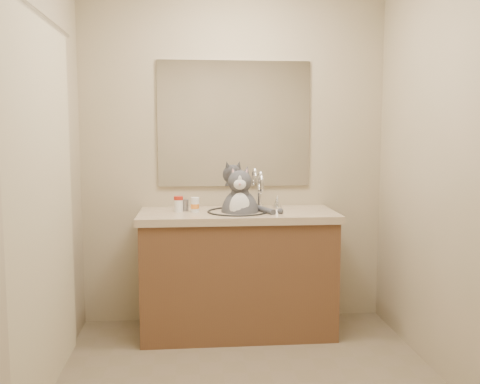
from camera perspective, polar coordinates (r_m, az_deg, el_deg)
The scene contains 8 objects.
room at distance 2.67m, azimuth 1.51°, elevation 2.32°, with size 2.22×2.52×2.42m.
vanity at distance 3.74m, azimuth -0.26°, elevation -8.27°, with size 1.34×0.59×1.12m.
mirror at distance 3.89m, azimuth -0.62°, elevation 7.27°, with size 1.10×0.02×0.90m, color white.
shower_curtain at distance 2.86m, azimuth -20.13°, elevation -1.20°, with size 0.02×1.30×1.93m.
cat at distance 3.64m, azimuth 0.02°, elevation -1.99°, with size 0.37×0.33×0.52m.
pill_bottle_redcap at distance 3.66m, azimuth -6.58°, elevation -1.28°, with size 0.08×0.08×0.11m.
pill_bottle_orange at distance 3.64m, azimuth -4.83°, elevation -1.39°, with size 0.08×0.08×0.10m.
grey_canister at distance 3.71m, azimuth -5.89°, elevation -1.40°, with size 0.06×0.06×0.08m.
Camera 1 is at (-0.31, -2.64, 1.39)m, focal length 40.00 mm.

